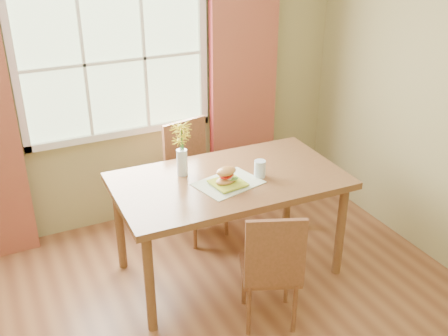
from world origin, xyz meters
name	(u,v)px	position (x,y,z in m)	size (l,w,h in m)	color
room	(208,167)	(0.00, 0.00, 1.35)	(4.24, 3.84, 2.74)	brown
window	(114,61)	(0.00, 1.87, 1.50)	(1.62, 0.06, 1.32)	#B9D29F
curtain_right	(243,92)	(1.15, 1.78, 1.10)	(0.65, 0.08, 2.20)	maroon
dining_table	(229,188)	(0.50, 0.76, 0.74)	(1.72, 0.99, 0.83)	brown
chair_near	(272,265)	(0.47, 0.06, 0.50)	(0.50, 0.50, 0.92)	brown
chair_far	(192,174)	(0.48, 1.44, 0.56)	(0.51, 0.51, 1.02)	brown
placemat	(228,183)	(0.45, 0.67, 0.83)	(0.45, 0.33, 0.01)	beige
plate	(228,184)	(0.44, 0.65, 0.84)	(0.22, 0.22, 0.01)	#A9BC2F
croissant_sandwich	(226,176)	(0.43, 0.66, 0.90)	(0.18, 0.14, 0.12)	#DA874A
water_glass	(260,169)	(0.71, 0.67, 0.89)	(0.09, 0.09, 0.13)	silver
flower_vase	(181,143)	(0.21, 0.96, 1.09)	(0.17, 0.17, 0.41)	silver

